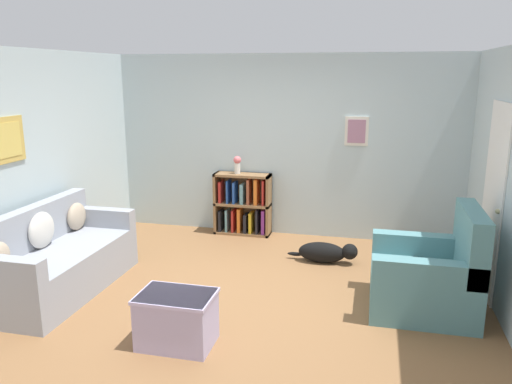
# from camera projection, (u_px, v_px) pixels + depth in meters

# --- Properties ---
(ground_plane) EXTENTS (14.00, 14.00, 0.00)m
(ground_plane) POSITION_uv_depth(u_px,v_px,m) (247.00, 295.00, 5.37)
(ground_plane) COLOR brown
(wall_back) EXTENTS (5.60, 0.13, 2.60)m
(wall_back) POSITION_uv_depth(u_px,v_px,m) (286.00, 146.00, 7.20)
(wall_back) COLOR silver
(wall_back) RESTS_ON ground_plane
(wall_left) EXTENTS (0.13, 5.00, 2.60)m
(wall_left) POSITION_uv_depth(u_px,v_px,m) (29.00, 166.00, 5.64)
(wall_left) COLOR silver
(wall_left) RESTS_ON ground_plane
(couch) EXTENTS (0.83, 1.89, 0.92)m
(couch) POSITION_uv_depth(u_px,v_px,m) (58.00, 260.00, 5.43)
(couch) COLOR #9399A3
(couch) RESTS_ON ground_plane
(bookshelf) EXTENTS (0.82, 0.28, 0.91)m
(bookshelf) POSITION_uv_depth(u_px,v_px,m) (243.00, 205.00, 7.34)
(bookshelf) COLOR olive
(bookshelf) RESTS_ON ground_plane
(recliner_chair) EXTENTS (1.01, 0.99, 1.06)m
(recliner_chair) POSITION_uv_depth(u_px,v_px,m) (430.00, 276.00, 4.97)
(recliner_chair) COLOR slate
(recliner_chair) RESTS_ON ground_plane
(coffee_table) EXTENTS (0.66, 0.46, 0.47)m
(coffee_table) POSITION_uv_depth(u_px,v_px,m) (177.00, 318.00, 4.34)
(coffee_table) COLOR #ADA3CC
(coffee_table) RESTS_ON ground_plane
(dog) EXTENTS (0.89, 0.24, 0.27)m
(dog) POSITION_uv_depth(u_px,v_px,m) (326.00, 252.00, 6.26)
(dog) COLOR black
(dog) RESTS_ON ground_plane
(vase) EXTENTS (0.11, 0.11, 0.26)m
(vase) POSITION_uv_depth(u_px,v_px,m) (237.00, 164.00, 7.20)
(vase) COLOR silver
(vase) RESTS_ON bookshelf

